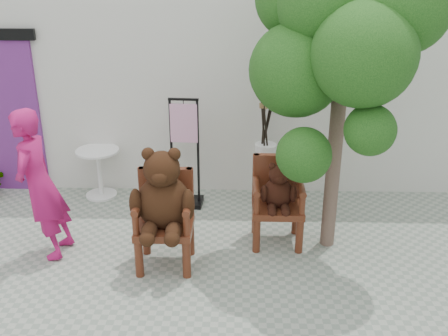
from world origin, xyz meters
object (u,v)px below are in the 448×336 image
object	(u,v)px
person	(40,185)
chair_big	(163,202)
stool_bucket	(265,156)
chair_small	(278,194)
display_stand	(185,165)
cafe_table	(99,167)
tree	(341,34)

from	to	relation	value
person	chair_big	bearing A→B (deg)	85.51
stool_bucket	chair_small	bearing A→B (deg)	-85.34
display_stand	person	bearing A→B (deg)	-134.83
chair_small	cafe_table	size ratio (longest dim) A/B	1.49
person	stool_bucket	xyz separation A→B (m)	(2.58, 1.54, -0.22)
person	display_stand	distance (m)	2.00
cafe_table	tree	distance (m)	3.86
chair_small	display_stand	world-z (taller)	display_stand
person	tree	distance (m)	3.62
person	chair_small	bearing A→B (deg)	101.52
chair_big	chair_small	bearing A→B (deg)	24.01
person	stool_bucket	distance (m)	3.01
chair_small	stool_bucket	size ratio (longest dim) A/B	0.72
stool_bucket	display_stand	bearing A→B (deg)	-168.20
person	display_stand	bearing A→B (deg)	135.43
chair_small	tree	size ratio (longest dim) A/B	0.31
chair_small	tree	distance (m)	1.95
chair_small	display_stand	bearing A→B (deg)	141.18
chair_big	display_stand	xyz separation A→B (m)	(0.08, 1.52, -0.20)
chair_big	cafe_table	xyz separation A→B (m)	(-1.17, 1.75, -0.34)
tree	stool_bucket	bearing A→B (deg)	116.04
chair_big	tree	world-z (taller)	tree
chair_big	chair_small	xyz separation A→B (m)	(1.27, 0.57, -0.15)
chair_small	tree	world-z (taller)	tree
tree	chair_small	bearing A→B (deg)	165.68
person	stool_bucket	world-z (taller)	person
person	stool_bucket	bearing A→B (deg)	124.80
chair_small	display_stand	xyz separation A→B (m)	(-1.19, 0.96, -0.04)
person	stool_bucket	size ratio (longest dim) A/B	1.19
person	display_stand	xyz separation A→B (m)	(1.48, 1.32, -0.28)
chair_small	cafe_table	bearing A→B (deg)	154.09
chair_small	tree	bearing A→B (deg)	-14.32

